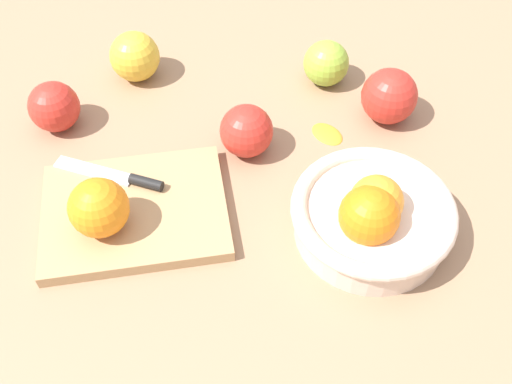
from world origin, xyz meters
TOP-DOWN VIEW (x-y plane):
  - ground_plane at (0.00, 0.00)m, footprint 2.40×2.40m
  - bowl at (-0.19, 0.12)m, footprint 0.20×0.20m
  - cutting_board at (0.11, 0.08)m, footprint 0.25×0.21m
  - orange_on_board at (0.14, 0.10)m, footprint 0.07×0.07m
  - knife at (0.12, 0.03)m, footprint 0.15×0.07m
  - apple_front_left at (-0.04, -0.04)m, footprint 0.07×0.07m
  - apple_front_right at (0.13, -0.20)m, footprint 0.08×0.08m
  - apple_front_right_2 at (0.23, -0.10)m, footprint 0.07×0.07m
  - apple_front_left_2 at (-0.17, -0.18)m, footprint 0.07×0.07m
  - apple_front_left_3 at (-0.25, -0.09)m, footprint 0.08×0.08m
  - citrus_peel at (-0.16, -0.06)m, footprint 0.06×0.06m

SIDE VIEW (x-z plane):
  - ground_plane at x=0.00m, z-range 0.00..0.00m
  - citrus_peel at x=-0.16m, z-range 0.00..0.01m
  - cutting_board at x=0.11m, z-range 0.00..0.02m
  - knife at x=0.12m, z-range 0.02..0.03m
  - apple_front_left_2 at x=-0.17m, z-range 0.00..0.07m
  - apple_front_right_2 at x=0.23m, z-range 0.00..0.07m
  - apple_front_left at x=-0.04m, z-range 0.00..0.07m
  - bowl at x=-0.19m, z-range -0.01..0.09m
  - apple_front_right at x=0.13m, z-range 0.00..0.08m
  - apple_front_left_3 at x=-0.25m, z-range 0.00..0.08m
  - orange_on_board at x=0.14m, z-range 0.02..0.09m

